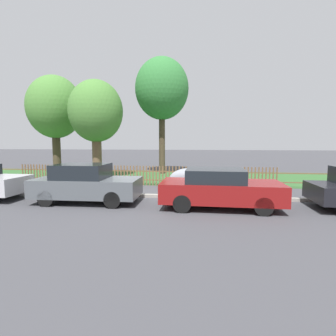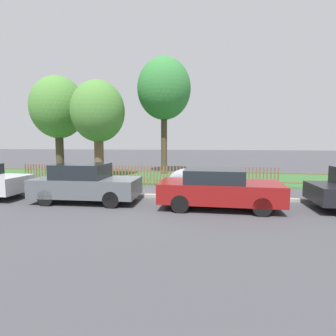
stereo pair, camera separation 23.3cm
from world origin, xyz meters
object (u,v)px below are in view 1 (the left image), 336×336
covered_motorcycle (191,179)px  parked_car_red_compact (219,188)px  parked_car_navy_estate (86,183)px  tree_behind_motorcycle (96,112)px  tree_nearest_kerb (55,108)px  tree_mid_park (162,89)px

covered_motorcycle → parked_car_red_compact: bearing=-68.0°
parked_car_navy_estate → tree_behind_motorcycle: bearing=107.7°
tree_nearest_kerb → tree_behind_motorcycle: size_ratio=1.14×
tree_behind_motorcycle → tree_mid_park: bearing=34.3°
covered_motorcycle → tree_behind_motorcycle: 8.26m
covered_motorcycle → tree_nearest_kerb: bearing=140.4°
tree_behind_motorcycle → tree_mid_park: tree_mid_park is taller
parked_car_red_compact → parked_car_navy_estate: bearing=178.8°
parked_car_red_compact → tree_behind_motorcycle: (-7.03, 6.63, 3.34)m
tree_behind_motorcycle → tree_mid_park: size_ratio=0.76×
parked_car_red_compact → covered_motorcycle: size_ratio=2.20×
parked_car_red_compact → tree_behind_motorcycle: size_ratio=0.67×
parked_car_red_compact → tree_mid_park: tree_mid_park is taller
tree_nearest_kerb → tree_behind_motorcycle: bearing=-27.1°
parked_car_navy_estate → covered_motorcycle: size_ratio=2.11×
tree_mid_park → parked_car_navy_estate: bearing=-99.2°
tree_nearest_kerb → tree_mid_park: (7.48, 0.57, 1.17)m
parked_car_red_compact → tree_nearest_kerb: tree_nearest_kerb is taller
parked_car_navy_estate → tree_nearest_kerb: bearing=124.3°
tree_behind_motorcycle → tree_nearest_kerb: bearing=152.9°
tree_nearest_kerb → covered_motorcycle: bearing=-33.9°
parked_car_red_compact → covered_motorcycle: 2.27m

